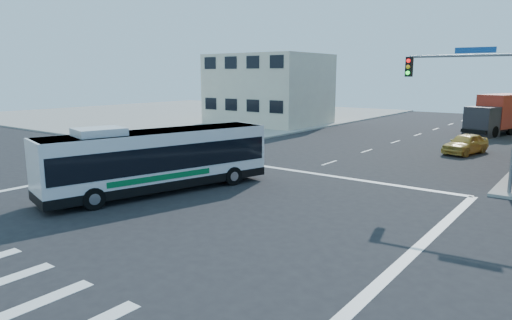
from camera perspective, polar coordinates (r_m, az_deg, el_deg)
The scene contains 7 objects.
ground at distance 20.09m, azimuth -8.61°, elevation -5.99°, with size 120.00×120.00×0.00m, color black.
sidewalk_nw at distance 69.00m, azimuth -8.27°, elevation 5.80°, with size 50.00×50.00×0.15m, color gray.
building_west at distance 53.27m, azimuth 1.59°, elevation 8.76°, with size 12.06×10.06×8.00m.
signal_mast_ne at distance 24.50m, azimuth 26.03°, elevation 7.87°, with size 7.91×1.13×8.07m.
transit_bus at distance 22.79m, azimuth -12.11°, elevation 0.13°, with size 5.28×11.61×3.37m.
box_truck at distance 50.33m, azimuth 28.03°, elevation 4.99°, with size 4.79×8.90×3.85m.
parked_car at distance 36.70m, azimuth 24.71°, elevation 1.87°, with size 1.77×4.40×1.50m, color gold.
Camera 1 is at (13.85, -13.40, 5.69)m, focal length 32.00 mm.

